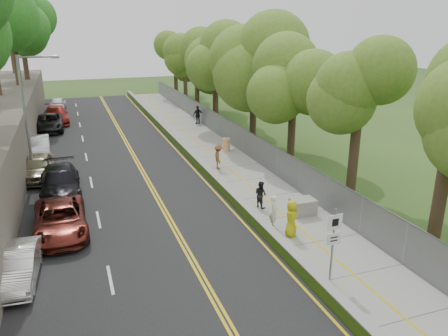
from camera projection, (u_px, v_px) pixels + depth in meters
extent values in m
plane|color=#33511E|center=(273.00, 251.00, 19.78)|extent=(140.00, 140.00, 0.00)
cube|color=black|center=(114.00, 166.00, 31.45)|extent=(11.20, 66.00, 0.04)
cube|color=gray|center=(219.00, 155.00, 33.99)|extent=(4.20, 66.00, 0.05)
cube|color=#6DC817|center=(190.00, 155.00, 33.17)|extent=(0.42, 66.00, 0.60)
cube|color=slate|center=(244.00, 141.00, 34.36)|extent=(0.04, 66.00, 2.00)
cylinder|color=gray|center=(26.00, 120.00, 27.62)|extent=(0.18, 0.18, 8.00)
cylinder|color=gray|center=(36.00, 57.00, 26.76)|extent=(2.30, 0.13, 0.13)
cube|color=gray|center=(55.00, 57.00, 27.12)|extent=(0.50, 0.22, 0.14)
cylinder|color=gray|center=(333.00, 245.00, 16.93)|extent=(0.09, 0.09, 3.10)
cube|color=white|center=(335.00, 222.00, 16.59)|extent=(0.62, 0.04, 0.62)
cube|color=white|center=(334.00, 239.00, 16.81)|extent=(0.56, 0.04, 0.50)
cylinder|color=#E96B00|center=(226.00, 144.00, 35.04)|extent=(0.62, 0.62, 1.02)
cube|color=gray|center=(303.00, 207.00, 23.33)|extent=(1.28, 0.97, 0.85)
imported|color=white|center=(18.00, 266.00, 17.17)|extent=(1.68, 4.15, 1.34)
imported|color=#5D1E17|center=(60.00, 219.00, 21.12)|extent=(2.53, 5.31, 1.46)
imported|color=black|center=(60.00, 182.00, 25.85)|extent=(2.35, 5.61, 1.62)
imported|color=tan|center=(38.00, 167.00, 28.67)|extent=(2.26, 4.83, 1.60)
imported|color=silver|center=(38.00, 147.00, 33.18)|extent=(1.84, 4.88, 1.59)
imported|color=black|center=(49.00, 123.00, 41.54)|extent=(2.73, 5.69, 1.57)
imported|color=maroon|center=(56.00, 115.00, 44.85)|extent=(2.60, 5.81, 1.66)
imported|color=silver|center=(58.00, 104.00, 51.65)|extent=(2.11, 4.35, 1.43)
imported|color=#BDBF12|center=(291.00, 218.00, 20.82)|extent=(0.75, 0.98, 1.80)
imported|color=white|center=(274.00, 211.00, 21.72)|extent=(0.59, 0.72, 1.69)
imported|color=black|center=(261.00, 194.00, 24.12)|extent=(0.79, 0.89, 1.53)
imported|color=brown|center=(218.00, 157.00, 30.52)|extent=(0.91, 1.25, 1.75)
imported|color=black|center=(198.00, 115.00, 44.28)|extent=(1.17, 0.70, 1.87)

